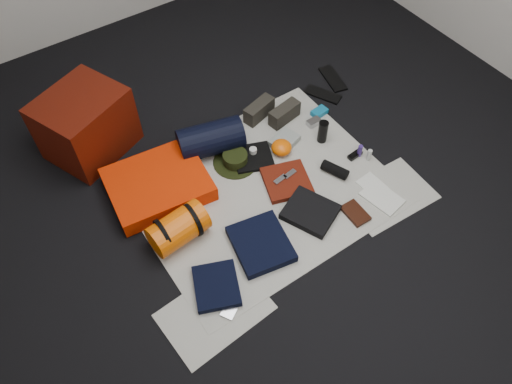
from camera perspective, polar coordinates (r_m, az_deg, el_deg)
floor at (r=3.29m, az=0.67°, el=0.16°), size 4.50×4.50×0.02m
newspaper_mat at (r=3.28m, az=0.67°, el=0.29°), size 1.60×1.30×0.01m
newspaper_sheet_front_left at (r=2.86m, az=-4.70°, el=-13.45°), size 0.61×0.44×0.00m
newspaper_sheet_front_right at (r=3.36m, az=14.77°, el=-0.33°), size 0.60×0.43×0.00m
red_cabinet at (r=3.54m, az=-18.89°, el=7.32°), size 0.67×0.62×0.45m
sleeping_pad at (r=3.29m, az=-11.12°, el=0.88°), size 0.68×0.58×0.11m
stuff_sack at (r=3.02m, az=-8.86°, el=-4.11°), size 0.37×0.24×0.21m
sack_strap_left at (r=3.00m, az=-10.54°, el=-4.95°), size 0.02×0.22×0.22m
sack_strap_right at (r=3.03m, az=-7.23°, el=-3.18°), size 0.02×0.22×0.22m
navy_duffel at (r=3.42m, az=-5.19°, el=6.05°), size 0.48×0.33×0.23m
boonie_brim at (r=3.42m, az=-2.38°, el=3.44°), size 0.39×0.39×0.01m
boonie_crown at (r=3.39m, az=-2.40°, el=3.89°), size 0.17×0.17×0.07m
hiking_boot_left at (r=3.68m, az=0.36°, el=9.34°), size 0.26×0.15×0.12m
hiking_boot_right at (r=3.66m, az=3.27°, el=8.94°), size 0.26×0.13×0.12m
flip_flop_left at (r=3.92m, az=7.64°, el=11.01°), size 0.22×0.30×0.02m
flip_flop_right at (r=4.07m, az=8.77°, el=12.68°), size 0.18×0.32×0.02m
trousers_navy_a at (r=2.89m, az=-4.55°, el=-10.66°), size 0.34×0.36×0.04m
trousers_navy_b at (r=3.01m, az=0.57°, el=-5.95°), size 0.38×0.42×0.06m
trousers_charcoal at (r=3.16m, az=6.22°, el=-2.27°), size 0.37×0.39×0.05m
black_tshirt at (r=3.43m, az=-0.33°, el=3.97°), size 0.33×0.32×0.03m
red_shirt at (r=3.30m, az=3.52°, el=1.24°), size 0.37×0.37×0.04m
orange_stuff_sack at (r=3.45m, az=2.94°, el=5.10°), size 0.16×0.16×0.09m
first_aid_pouch at (r=3.52m, az=3.27°, el=5.87°), size 0.23×0.19×0.05m
water_bottle at (r=3.52m, az=7.64°, el=6.85°), size 0.09×0.09×0.17m
speaker at (r=3.37m, az=9.00°, el=2.52°), size 0.14×0.20×0.07m
compact_camera at (r=3.67m, az=6.62°, el=7.93°), size 0.10×0.06×0.04m
cyan_case at (r=3.75m, az=7.25°, el=9.05°), size 0.13×0.09×0.04m
toiletry_purple at (r=3.50m, az=11.77°, el=4.63°), size 0.04×0.04×0.10m
toiletry_clear at (r=3.49m, az=12.81°, el=4.14°), size 0.03×0.03×0.09m
paperback_book at (r=3.21m, az=11.29°, el=-2.39°), size 0.12×0.18×0.03m
map_booklet at (r=3.33m, az=14.21°, el=-0.62°), size 0.21×0.28×0.01m
map_printout at (r=3.38m, az=13.15°, el=0.77°), size 0.15×0.19×0.01m
sunglasses at (r=3.51m, az=11.24°, el=4.17°), size 0.11×0.05×0.03m
key_cluster at (r=2.84m, az=-3.13°, el=-13.54°), size 0.10×0.10×0.01m
tape_roll at (r=3.43m, az=-0.34°, el=4.75°), size 0.05×0.05×0.03m
energy_bar_a at (r=3.27m, az=2.77°, el=1.44°), size 0.10×0.05×0.01m
energy_bar_b at (r=3.30m, az=3.90°, el=2.06°), size 0.10×0.05×0.01m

